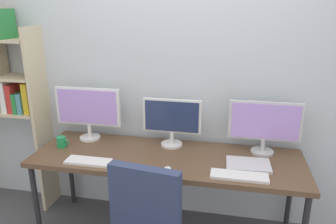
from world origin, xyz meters
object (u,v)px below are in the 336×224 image
Objects in this scene: monitor_center at (172,120)px; coffee_mug at (62,142)px; keyboard_right at (239,176)px; computer_mouse at (167,170)px; laptop_closed at (248,165)px; keyboard_left at (88,161)px; monitor_right at (265,124)px; monitor_left at (88,110)px; desk at (167,162)px.

coffee_mug is (-0.90, -0.22, -0.19)m from monitor_center.
computer_mouse is at bearing -177.55° from keyboard_right.
laptop_closed is 1.53m from coffee_mug.
keyboard_left is 0.87× the size of keyboard_right.
monitor_right reaches higher than keyboard_left.
computer_mouse is at bearing -162.73° from laptop_closed.
monitor_right is (1.49, -0.00, -0.03)m from monitor_left.
coffee_mug is at bearing 146.52° from keyboard_left.
monitor_center is at bearing 90.00° from desk.
laptop_closed is at bearing -22.69° from monitor_center.
coffee_mug is (-0.16, -0.22, -0.23)m from monitor_left.
monitor_left is 1.04× the size of monitor_right.
computer_mouse is at bearing -77.65° from desk.
monitor_center is 1.23× the size of keyboard_right.
keyboard_left reaches higher than desk.
monitor_left reaches higher than keyboard_right.
monitor_left is 1.40m from keyboard_right.
monitor_left is 0.75m from monitor_center.
monitor_center is 1.53× the size of laptop_closed.
laptop_closed is 3.02× the size of coffee_mug.
monitor_right is at bearing 18.73° from keyboard_left.
monitor_center reaches higher than keyboard_left.
desk is 3.79× the size of monitor_right.
keyboard_left is (0.18, -0.44, -0.26)m from monitor_left.
monitor_right is 1.63× the size of keyboard_left.
laptop_closed is (0.63, -0.05, 0.06)m from desk.
coffee_mug is at bearing 176.16° from laptop_closed.
monitor_right is 5.84× the size of computer_mouse.
monitor_right is (0.74, 0.00, 0.01)m from monitor_center.
coffee_mug reaches higher than laptop_closed.
computer_mouse is 0.99m from coffee_mug.
desk is 3.65× the size of monitor_left.
keyboard_left is 1.08× the size of laptop_closed.
monitor_right is at bearing 33.95° from computer_mouse.
keyboard_right is (1.12, 0.00, 0.00)m from keyboard_left.
computer_mouse is 0.30× the size of laptop_closed.
keyboard_right is at bearing -22.33° from desk.
laptop_closed reaches higher than keyboard_left.
desk is 0.84m from monitor_left.
computer_mouse is (-0.69, -0.46, -0.23)m from monitor_right.
computer_mouse reaches higher than desk.
computer_mouse is (0.06, -0.46, -0.21)m from monitor_center.
coffee_mug is at bearing 171.25° from keyboard_right.
monitor_center is (0.74, -0.00, -0.04)m from monitor_left.
computer_mouse is at bearing -30.13° from monitor_left.
coffee_mug is (-0.90, -0.01, 0.10)m from desk.
keyboard_right is at bearing -18.73° from monitor_left.
coffee_mug is at bearing -172.45° from monitor_right.
coffee_mug is (-0.95, 0.25, 0.03)m from computer_mouse.
monitor_left is 0.96m from computer_mouse.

